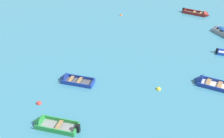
# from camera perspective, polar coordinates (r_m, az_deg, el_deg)

# --- Properties ---
(rowboat_green_distant_center) EXTENTS (2.99, 2.28, 0.92)m
(rowboat_green_distant_center) POSITION_cam_1_polar(r_m,az_deg,el_deg) (18.29, -12.86, -10.65)
(rowboat_green_distant_center) COLOR gray
(rowboat_green_distant_center) RESTS_ON ground_plane
(rowboat_grey_far_right) EXTENTS (1.63, 3.49, 0.94)m
(rowboat_grey_far_right) POSITION_cam_1_polar(r_m,az_deg,el_deg) (31.25, 21.40, 7.12)
(rowboat_grey_far_right) COLOR beige
(rowboat_grey_far_right) RESTS_ON ground_plane
(rowboat_deep_blue_far_back) EXTENTS (3.17, 2.97, 1.06)m
(rowboat_deep_blue_far_back) POSITION_cam_1_polar(r_m,az_deg,el_deg) (22.52, 18.34, -2.56)
(rowboat_deep_blue_far_back) COLOR beige
(rowboat_deep_blue_far_back) RESTS_ON ground_plane
(rowboat_maroon_outer_right) EXTENTS (2.78, 2.79, 0.88)m
(rowboat_maroon_outer_right) POSITION_cam_1_polar(r_m,az_deg,el_deg) (35.55, 17.48, 10.50)
(rowboat_maroon_outer_right) COLOR #4C4C51
(rowboat_maroon_outer_right) RESTS_ON ground_plane
(rowboat_deep_blue_center) EXTENTS (2.85, 2.24, 0.94)m
(rowboat_deep_blue_center) POSITION_cam_1_polar(r_m,az_deg,el_deg) (21.94, -8.62, -2.10)
(rowboat_deep_blue_center) COLOR #4C4C51
(rowboat_deep_blue_center) RESTS_ON ground_plane
(mooring_buoy_midfield) EXTENTS (0.29, 0.29, 0.29)m
(mooring_buoy_midfield) POSITION_cam_1_polar(r_m,az_deg,el_deg) (33.96, 1.82, 10.71)
(mooring_buoy_midfield) COLOR orange
(mooring_buoy_midfield) RESTS_ON ground_plane
(mooring_buoy_between_boats_left) EXTENTS (0.36, 0.36, 0.36)m
(mooring_buoy_between_boats_left) POSITION_cam_1_polar(r_m,az_deg,el_deg) (20.22, -14.43, -6.72)
(mooring_buoy_between_boats_left) COLOR red
(mooring_buoy_between_boats_left) RESTS_ON ground_plane
(mooring_buoy_near_foreground) EXTENTS (0.36, 0.36, 0.36)m
(mooring_buoy_near_foreground) POSITION_cam_1_polar(r_m,az_deg,el_deg) (21.18, 9.32, -4.05)
(mooring_buoy_near_foreground) COLOR yellow
(mooring_buoy_near_foreground) RESTS_ON ground_plane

